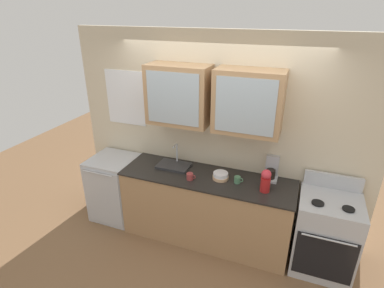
{
  "coord_description": "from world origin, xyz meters",
  "views": [
    {
      "loc": [
        1.02,
        -3.16,
        2.87
      ],
      "look_at": [
        -0.2,
        0.0,
        1.35
      ],
      "focal_mm": 28.66,
      "sensor_mm": 36.0,
      "label": 1
    }
  ],
  "objects_px": {
    "vase": "(266,181)",
    "cup_near_sink": "(190,176)",
    "coffee_maker": "(271,170)",
    "sink_faucet": "(174,165)",
    "cup_near_bowls": "(237,180)",
    "bowl_stack": "(221,176)",
    "dishwasher": "(115,187)",
    "stove_range": "(325,234)"
  },
  "relations": [
    {
      "from": "vase",
      "to": "cup_near_sink",
      "type": "height_order",
      "value": "vase"
    },
    {
      "from": "coffee_maker",
      "to": "cup_near_sink",
      "type": "bearing_deg",
      "value": -156.88
    },
    {
      "from": "sink_faucet",
      "to": "cup_near_bowls",
      "type": "relative_size",
      "value": 3.87
    },
    {
      "from": "sink_faucet",
      "to": "bowl_stack",
      "type": "xyz_separation_m",
      "value": [
        0.67,
        -0.09,
        0.02
      ]
    },
    {
      "from": "cup_near_sink",
      "to": "bowl_stack",
      "type": "bearing_deg",
      "value": 24.01
    },
    {
      "from": "cup_near_bowls",
      "to": "dishwasher",
      "type": "height_order",
      "value": "cup_near_bowls"
    },
    {
      "from": "dishwasher",
      "to": "coffee_maker",
      "type": "bearing_deg",
      "value": 6.95
    },
    {
      "from": "stove_range",
      "to": "vase",
      "type": "height_order",
      "value": "vase"
    },
    {
      "from": "vase",
      "to": "cup_near_sink",
      "type": "relative_size",
      "value": 2.37
    },
    {
      "from": "bowl_stack",
      "to": "dishwasher",
      "type": "bearing_deg",
      "value": -179.17
    },
    {
      "from": "cup_near_bowls",
      "to": "dishwasher",
      "type": "distance_m",
      "value": 1.86
    },
    {
      "from": "bowl_stack",
      "to": "coffee_maker",
      "type": "height_order",
      "value": "coffee_maker"
    },
    {
      "from": "stove_range",
      "to": "sink_faucet",
      "type": "xyz_separation_m",
      "value": [
        -1.94,
        0.1,
        0.48
      ]
    },
    {
      "from": "cup_near_bowls",
      "to": "coffee_maker",
      "type": "relative_size",
      "value": 0.38
    },
    {
      "from": "bowl_stack",
      "to": "cup_near_bowls",
      "type": "bearing_deg",
      "value": -5.56
    },
    {
      "from": "stove_range",
      "to": "cup_near_sink",
      "type": "xyz_separation_m",
      "value": [
        -1.62,
        -0.13,
        0.5
      ]
    },
    {
      "from": "cup_near_sink",
      "to": "dishwasher",
      "type": "distance_m",
      "value": 1.34
    },
    {
      "from": "vase",
      "to": "sink_faucet",
      "type": "bearing_deg",
      "value": 172.03
    },
    {
      "from": "bowl_stack",
      "to": "coffee_maker",
      "type": "distance_m",
      "value": 0.63
    },
    {
      "from": "cup_near_sink",
      "to": "coffee_maker",
      "type": "xyz_separation_m",
      "value": [
        0.92,
        0.39,
        0.07
      ]
    },
    {
      "from": "sink_faucet",
      "to": "cup_near_bowls",
      "type": "xyz_separation_m",
      "value": [
        0.88,
        -0.11,
        0.02
      ]
    },
    {
      "from": "stove_range",
      "to": "cup_near_bowls",
      "type": "bearing_deg",
      "value": -179.88
    },
    {
      "from": "vase",
      "to": "coffee_maker",
      "type": "xyz_separation_m",
      "value": [
        0.02,
        0.32,
        -0.03
      ]
    },
    {
      "from": "vase",
      "to": "dishwasher",
      "type": "relative_size",
      "value": 0.29
    },
    {
      "from": "sink_faucet",
      "to": "dishwasher",
      "type": "bearing_deg",
      "value": -173.15
    },
    {
      "from": "cup_near_sink",
      "to": "coffee_maker",
      "type": "height_order",
      "value": "coffee_maker"
    },
    {
      "from": "vase",
      "to": "cup_near_bowls",
      "type": "xyz_separation_m",
      "value": [
        -0.33,
        0.06,
        -0.1
      ]
    },
    {
      "from": "stove_range",
      "to": "cup_near_sink",
      "type": "height_order",
      "value": "stove_range"
    },
    {
      "from": "vase",
      "to": "dishwasher",
      "type": "bearing_deg",
      "value": 178.33
    },
    {
      "from": "sink_faucet",
      "to": "bowl_stack",
      "type": "distance_m",
      "value": 0.67
    },
    {
      "from": "cup_near_bowls",
      "to": "stove_range",
      "type": "bearing_deg",
      "value": 0.12
    },
    {
      "from": "sink_faucet",
      "to": "dishwasher",
      "type": "height_order",
      "value": "sink_faucet"
    },
    {
      "from": "cup_near_bowls",
      "to": "coffee_maker",
      "type": "distance_m",
      "value": 0.45
    },
    {
      "from": "cup_near_sink",
      "to": "coffee_maker",
      "type": "relative_size",
      "value": 0.4
    },
    {
      "from": "dishwasher",
      "to": "stove_range",
      "type": "bearing_deg",
      "value": 0.08
    },
    {
      "from": "stove_range",
      "to": "sink_faucet",
      "type": "height_order",
      "value": "sink_faucet"
    },
    {
      "from": "bowl_stack",
      "to": "cup_near_sink",
      "type": "height_order",
      "value": "same"
    },
    {
      "from": "sink_faucet",
      "to": "coffee_maker",
      "type": "distance_m",
      "value": 1.25
    },
    {
      "from": "stove_range",
      "to": "cup_near_sink",
      "type": "bearing_deg",
      "value": -175.27
    },
    {
      "from": "stove_range",
      "to": "cup_near_bowls",
      "type": "distance_m",
      "value": 1.17
    },
    {
      "from": "dishwasher",
      "to": "cup_near_bowls",
      "type": "bearing_deg",
      "value": 0.06
    },
    {
      "from": "cup_near_sink",
      "to": "coffee_maker",
      "type": "bearing_deg",
      "value": 23.12
    }
  ]
}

